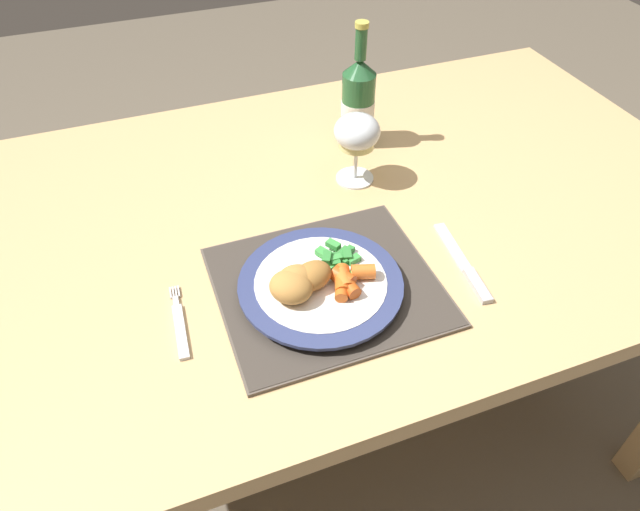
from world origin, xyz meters
TOP-DOWN VIEW (x-y plane):
  - ground_plane at (0.00, 0.00)m, footprint 6.00×6.00m
  - dining_table at (0.00, 0.00)m, footprint 1.50×0.86m
  - placemat at (-0.05, -0.18)m, footprint 0.32×0.29m
  - dinner_plate at (-0.06, -0.19)m, footprint 0.24×0.24m
  - breaded_croquettes at (-0.10, -0.20)m, footprint 0.11×0.08m
  - green_beans_pile at (-0.03, -0.16)m, footprint 0.08×0.09m
  - glazed_carrots at (-0.03, -0.21)m, footprint 0.07×0.06m
  - fork at (-0.27, -0.18)m, footprint 0.02×0.14m
  - table_knife at (0.17, -0.22)m, footprint 0.04×0.18m
  - wine_glass at (0.10, 0.06)m, footprint 0.08×0.08m
  - bottle at (0.15, 0.18)m, footprint 0.07×0.07m

SIDE VIEW (x-z plane):
  - ground_plane at x=0.00m, z-range 0.00..0.00m
  - dining_table at x=0.00m, z-range 0.29..1.03m
  - fork at x=-0.27m, z-range 0.74..0.75m
  - table_knife at x=0.17m, z-range 0.74..0.75m
  - placemat at x=-0.05m, z-range 0.74..0.75m
  - dinner_plate at x=-0.06m, z-range 0.75..0.77m
  - green_beans_pile at x=-0.03m, z-range 0.76..0.78m
  - glazed_carrots at x=-0.03m, z-range 0.77..0.79m
  - breaded_croquettes at x=-0.10m, z-range 0.77..0.81m
  - bottle at x=0.15m, z-range 0.71..0.95m
  - wine_glass at x=0.10m, z-range 0.77..0.90m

